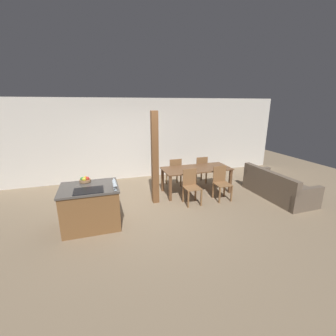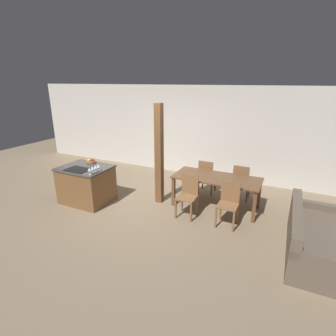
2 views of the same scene
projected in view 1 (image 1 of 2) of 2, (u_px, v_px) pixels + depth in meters
The scene contains 15 objects.
ground_plane at pixel (147, 209), 5.58m from camera, with size 16.00×16.00×0.00m, color #847056.
wall_back at pixel (130, 139), 7.58m from camera, with size 11.20×0.08×2.70m.
kitchen_island at pixel (91, 206), 4.70m from camera, with size 1.16×0.93×0.89m.
fruit_bowl at pixel (85, 180), 4.83m from camera, with size 0.24×0.24×0.12m.
wine_glass_near at pixel (115, 184), 4.34m from camera, with size 0.08×0.08×0.16m.
wine_glass_middle at pixel (115, 183), 4.43m from camera, with size 0.08×0.08×0.16m.
wine_glass_far at pixel (114, 181), 4.51m from camera, with size 0.08×0.08×0.16m.
wine_glass_end at pixel (114, 180), 4.60m from camera, with size 0.08×0.08×0.16m.
dining_table at pixel (196, 171), 6.48m from camera, with size 1.96×0.86×0.73m.
dining_chair_near_left at pixel (191, 186), 5.79m from camera, with size 0.40×0.40×0.90m.
dining_chair_near_right at pixel (221, 182), 6.05m from camera, with size 0.40×0.40×0.90m.
dining_chair_far_left at pixel (174, 172), 7.00m from camera, with size 0.40×0.40×0.90m.
dining_chair_far_right at pixel (200, 169), 7.26m from camera, with size 0.40×0.40×0.90m.
couch at pixel (277, 188), 6.22m from camera, with size 0.91×1.94×0.78m.
timber_post at pixel (155, 159), 5.65m from camera, with size 0.16×0.16×2.36m.
Camera 1 is at (-1.05, -4.99, 2.52)m, focal length 24.00 mm.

